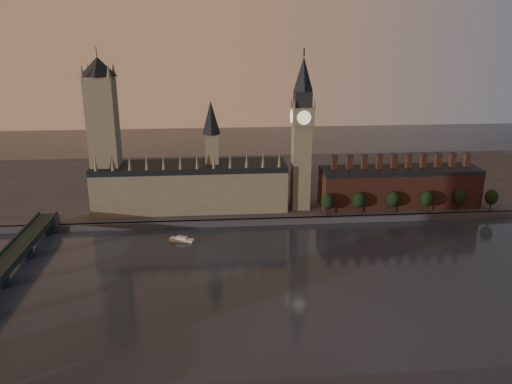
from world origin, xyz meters
The scene contains 13 objects.
ground centered at (0.00, 0.00, 0.00)m, with size 900.00×900.00×0.00m, color black.
north_bank centered at (0.00, 178.04, 2.00)m, with size 900.00×182.00×4.00m.
palace_of_westminster centered at (-64.41, 114.91, 21.63)m, with size 130.00×30.30×74.00m.
victoria_tower centered at (-120.00, 115.00, 59.09)m, with size 24.00×24.00×108.00m.
big_ben centered at (10.00, 110.00, 56.83)m, with size 15.00×15.00×107.00m.
chimney_block centered at (80.00, 110.00, 17.82)m, with size 110.00×25.00×37.00m.
embankment_tree_0 centered at (25.55, 93.62, 13.47)m, with size 8.60×8.60×14.88m.
embankment_tree_1 centered at (47.35, 95.15, 13.47)m, with size 8.60×8.60×14.88m.
embankment_tree_2 centered at (70.81, 95.34, 13.47)m, with size 8.60×8.60×14.88m.
embankment_tree_3 centered at (93.64, 93.72, 13.47)m, with size 8.60×8.60×14.88m.
embankment_tree_4 centered at (117.14, 95.22, 13.47)m, with size 8.60×8.60×14.88m.
embankment_tree_5 centered at (139.22, 93.74, 13.47)m, with size 8.60×8.60×14.88m.
river_boat centered at (-69.40, 66.71, 1.13)m, with size 15.30×9.15×2.95m.
Camera 1 is at (-48.31, -214.09, 119.23)m, focal length 35.00 mm.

